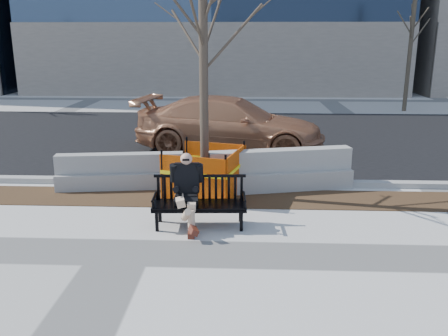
{
  "coord_description": "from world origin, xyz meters",
  "views": [
    {
      "loc": [
        1.89,
        -6.65,
        3.21
      ],
      "look_at": [
        1.51,
        1.7,
        0.9
      ],
      "focal_mm": 38.01,
      "sensor_mm": 36.0,
      "label": 1
    }
  ],
  "objects_px": {
    "bench": "(200,226)",
    "jersey_barrier_right": "(280,189)",
    "seated_man": "(187,225)",
    "tree_fence": "(205,194)",
    "sedan": "(230,151)",
    "jersey_barrier_left": "(121,188)"
  },
  "relations": [
    {
      "from": "seated_man",
      "to": "tree_fence",
      "type": "relative_size",
      "value": 0.25
    },
    {
      "from": "jersey_barrier_right",
      "to": "jersey_barrier_left",
      "type": "bearing_deg",
      "value": 168.3
    },
    {
      "from": "tree_fence",
      "to": "jersey_barrier_right",
      "type": "bearing_deg",
      "value": 15.31
    },
    {
      "from": "bench",
      "to": "sedan",
      "type": "bearing_deg",
      "value": 83.68
    },
    {
      "from": "tree_fence",
      "to": "jersey_barrier_left",
      "type": "relative_size",
      "value": 1.94
    },
    {
      "from": "sedan",
      "to": "seated_man",
      "type": "bearing_deg",
      "value": -176.12
    },
    {
      "from": "bench",
      "to": "jersey_barrier_right",
      "type": "bearing_deg",
      "value": 51.95
    },
    {
      "from": "seated_man",
      "to": "tree_fence",
      "type": "xyz_separation_m",
      "value": [
        0.17,
        1.73,
        0.0
      ]
    },
    {
      "from": "seated_man",
      "to": "sedan",
      "type": "distance_m",
      "value": 5.73
    },
    {
      "from": "jersey_barrier_left",
      "to": "bench",
      "type": "bearing_deg",
      "value": -55.08
    },
    {
      "from": "seated_man",
      "to": "jersey_barrier_left",
      "type": "relative_size",
      "value": 0.48
    },
    {
      "from": "seated_man",
      "to": "sedan",
      "type": "relative_size",
      "value": 0.24
    },
    {
      "from": "jersey_barrier_right",
      "to": "bench",
      "type": "bearing_deg",
      "value": -138.21
    },
    {
      "from": "seated_man",
      "to": "sedan",
      "type": "xyz_separation_m",
      "value": [
        0.57,
        5.7,
        0.0
      ]
    },
    {
      "from": "jersey_barrier_left",
      "to": "jersey_barrier_right",
      "type": "distance_m",
      "value": 3.5
    },
    {
      "from": "jersey_barrier_right",
      "to": "seated_man",
      "type": "bearing_deg",
      "value": -142.38
    },
    {
      "from": "bench",
      "to": "tree_fence",
      "type": "relative_size",
      "value": 0.31
    },
    {
      "from": "bench",
      "to": "jersey_barrier_left",
      "type": "bearing_deg",
      "value": 129.65
    },
    {
      "from": "seated_man",
      "to": "jersey_barrier_left",
      "type": "bearing_deg",
      "value": 126.61
    },
    {
      "from": "seated_man",
      "to": "tree_fence",
      "type": "distance_m",
      "value": 1.74
    },
    {
      "from": "jersey_barrier_left",
      "to": "seated_man",
      "type": "bearing_deg",
      "value": -58.12
    },
    {
      "from": "seated_man",
      "to": "jersey_barrier_right",
      "type": "relative_size",
      "value": 0.42
    }
  ]
}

